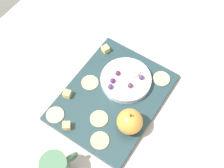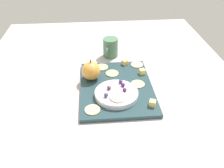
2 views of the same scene
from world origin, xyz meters
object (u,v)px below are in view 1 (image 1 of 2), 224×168
at_px(serving_dish, 126,80).
at_px(grape_1, 141,77).
at_px(apple_whole, 130,122).
at_px(cracker_1, 99,119).
at_px(cracker_2, 55,115).
at_px(grape_2, 118,73).
at_px(apple_slice_0, 131,70).
at_px(platter, 113,97).
at_px(grape_3, 113,81).
at_px(grape_0, 131,86).
at_px(grape_4, 110,87).
at_px(cracker_0, 100,140).
at_px(cup, 56,167).
at_px(cheese_cube_2, 67,126).
at_px(cracker_3, 90,83).
at_px(cheese_cube_0, 106,49).
at_px(cracker_4, 161,79).
at_px(cheese_cube_1, 67,94).

height_order(serving_dish, grape_1, grape_1).
height_order(apple_whole, grape_1, apple_whole).
xyz_separation_m(serving_dish, apple_whole, (-0.12, -0.09, 0.03)).
height_order(cracker_1, cracker_2, same).
bearing_deg(grape_2, apple_slice_0, -37.81).
height_order(platter, grape_3, grape_3).
distance_m(grape_0, grape_4, 0.06).
relative_size(cracker_0, grape_4, 3.18).
bearing_deg(cup, apple_slice_0, -0.45).
relative_size(cheese_cube_2, cracker_3, 0.40).
bearing_deg(cracker_2, cracker_3, -8.41).
relative_size(platter, cup, 3.61).
height_order(grape_0, grape_2, same).
distance_m(apple_whole, cracker_0, 0.10).
height_order(serving_dish, cheese_cube_0, cheese_cube_0).
bearing_deg(cracker_1, cracker_4, -21.32).
relative_size(serving_dish, apple_slice_0, 2.68).
relative_size(grape_3, apple_slice_0, 0.28).
distance_m(cheese_cube_2, cracker_2, 0.05).
bearing_deg(grape_4, cracker_1, -165.95).
bearing_deg(cup, serving_dish, -0.88).
bearing_deg(cracker_0, apple_whole, -29.67).
xyz_separation_m(cracker_2, cup, (-0.12, -0.10, 0.03)).
xyz_separation_m(cracker_0, cracker_2, (-0.01, 0.15, 0.00)).
bearing_deg(grape_0, grape_3, 104.38).
bearing_deg(cheese_cube_1, cup, -149.02).
height_order(cheese_cube_0, cheese_cube_1, same).
bearing_deg(cracker_4, apple_whole, 179.97).
relative_size(cheese_cube_2, apple_slice_0, 0.36).
xyz_separation_m(apple_whole, grape_2, (0.12, 0.11, -0.01)).
bearing_deg(cracker_4, serving_dish, 128.20).
xyz_separation_m(cracker_3, apple_slice_0, (0.10, -0.09, 0.02)).
bearing_deg(cracker_1, apple_slice_0, 1.51).
distance_m(serving_dish, apple_whole, 0.15).
bearing_deg(apple_whole, cracker_2, 113.95).
relative_size(apple_slice_0, cup, 0.59).
relative_size(cracker_2, cracker_4, 1.00).
distance_m(platter, apple_slice_0, 0.10).
xyz_separation_m(cheese_cube_2, grape_2, (0.22, -0.03, 0.02)).
distance_m(cheese_cube_0, apple_slice_0, 0.12).
distance_m(cheese_cube_0, cracker_1, 0.24).
height_order(cheese_cube_2, grape_1, grape_1).
height_order(platter, cracker_4, cracker_4).
relative_size(serving_dish, cracker_1, 2.97).
bearing_deg(cracker_3, grape_1, -54.98).
xyz_separation_m(apple_whole, grape_0, (0.10, 0.06, -0.01)).
xyz_separation_m(apple_whole, cracker_4, (0.19, -0.00, -0.03)).
distance_m(platter, cheese_cube_2, 0.16).
height_order(cracker_2, cracker_4, same).
height_order(platter, grape_4, grape_4).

